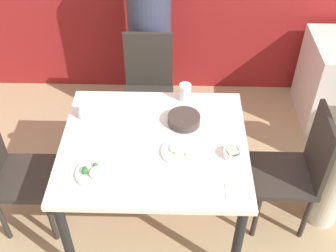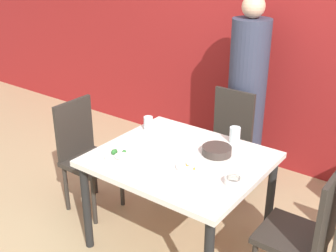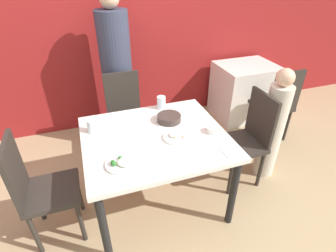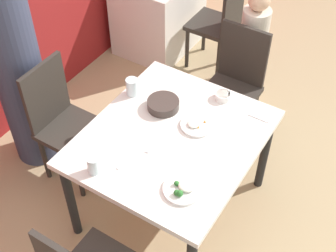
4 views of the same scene
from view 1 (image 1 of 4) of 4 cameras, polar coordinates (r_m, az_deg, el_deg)
ground_plane at (r=3.15m, az=-1.62°, el=-11.76°), size 10.00×10.00×0.00m
dining_table at (r=2.65m, az=-1.89°, el=-3.54°), size 1.15×1.01×0.73m
chair_adult_spot at (r=3.38m, az=-2.69°, el=5.14°), size 0.40×0.40×0.94m
chair_child_spot at (r=2.87m, az=16.93°, el=-5.60°), size 0.40×0.40×0.94m
chair_empty_left at (r=2.91m, az=-20.32°, el=-5.72°), size 0.40×0.40×0.94m
person_adult at (r=3.50m, az=-2.50°, el=12.29°), size 0.34×0.34×1.72m
bowl_curry at (r=2.70m, az=2.17°, el=0.91°), size 0.21×0.21×0.06m
plate_rice_adult at (r=2.44m, az=-9.87°, el=-6.22°), size 0.22×0.22×0.06m
plate_rice_child at (r=2.52m, az=1.41°, el=-3.48°), size 0.21×0.21×0.04m
bowl_rice_small at (r=2.52m, az=8.70°, el=-3.66°), size 0.11×0.11×0.05m
glass_water_tall at (r=2.79m, az=-11.47°, el=2.11°), size 0.07×0.07×0.11m
glass_water_short at (r=2.87m, az=2.33°, el=4.62°), size 0.08×0.08×0.12m
napkin_folded at (r=2.35m, az=9.55°, el=-8.94°), size 0.14×0.14×0.01m
fork_steel at (r=2.65m, az=-4.25°, el=-1.07°), size 0.18×0.05×0.01m
spoon_steel at (r=2.70m, az=-8.25°, el=-0.37°), size 0.18×0.05×0.01m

